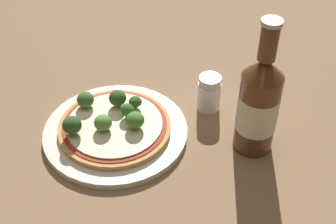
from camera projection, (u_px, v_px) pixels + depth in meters
The scene contains 12 objects.
ground_plane at pixel (110, 128), 0.81m from camera, with size 3.00×3.00×0.00m, color #846647.
plate at pixel (113, 133), 0.79m from camera, with size 0.24×0.24×0.01m.
pizza at pixel (113, 127), 0.78m from camera, with size 0.19×0.19×0.01m.
broccoli_floret_0 at pixel (103, 123), 0.76m from camera, with size 0.03×0.03×0.03m.
broccoli_floret_1 at pixel (118, 98), 0.80m from camera, with size 0.03×0.03×0.03m.
broccoli_floret_2 at pixel (135, 102), 0.80m from camera, with size 0.02×0.02×0.02m.
broccoli_floret_3 at pixel (135, 120), 0.76m from camera, with size 0.03×0.03×0.03m.
broccoli_floret_4 at pixel (71, 124), 0.75m from camera, with size 0.03×0.03×0.03m.
broccoli_floret_5 at pixel (127, 110), 0.78m from camera, with size 0.02×0.02×0.03m.
broccoli_floret_6 at pixel (85, 100), 0.80m from camera, with size 0.03×0.03×0.03m.
beer_bottle at pixel (258, 104), 0.72m from camera, with size 0.06×0.06×0.24m.
pepper_shaker at pixel (209, 93), 0.83m from camera, with size 0.04×0.04×0.07m.
Camera 1 is at (0.54, -0.27, 0.55)m, focal length 50.00 mm.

